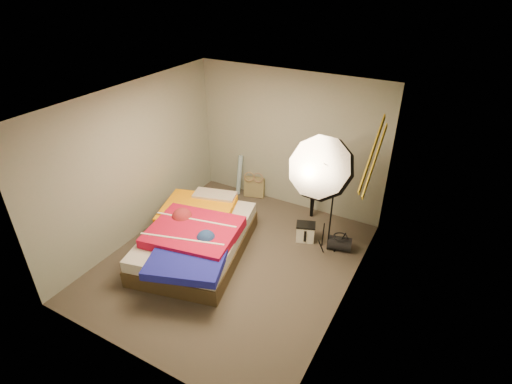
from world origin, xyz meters
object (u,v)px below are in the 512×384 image
Objects in this scene: camera_case at (305,233)px; duffel_bag at (340,243)px; bed at (196,237)px; photo_umbrella at (322,169)px; tote_bag at (254,187)px; camera_tripod at (314,182)px; wrapping_roll at (239,175)px.

duffel_bag is (0.58, 0.03, -0.03)m from camera_case.
bed is at bearing -159.96° from camera_case.
tote_bag is at bearing 148.65° from photo_umbrella.
camera_tripod is (1.26, -0.14, 0.51)m from tote_bag.
bed is at bearing -78.58° from wrapping_roll.
photo_umbrella reaches higher than wrapping_roll.
wrapping_roll is 0.39× the size of photo_umbrella.
wrapping_roll is 2.01m from bed.
bed is 2.19m from photo_umbrella.
camera_case is (1.43, -0.85, -0.05)m from tote_bag.
wrapping_roll is 1.96m from camera_case.
tote_bag is 0.19× the size of photo_umbrella.
camera_tripod reaches higher than camera_case.
tote_bag is 0.16× the size of bed.
photo_umbrella reaches higher than bed.
photo_umbrella reaches higher than tote_bag.
duffel_bag is 2.27m from bed.
bed is at bearing -148.51° from photo_umbrella.
photo_umbrella reaches higher than duffel_bag.
camera_tripod is at bearing 57.59° from bed.
photo_umbrella is 1.65× the size of camera_tripod.
wrapping_roll reaches higher than bed.
camera_case is (1.75, -0.83, -0.25)m from wrapping_roll.
tote_bag reaches higher than duffel_bag.
tote_bag is at bearing 4.06° from wrapping_roll.
wrapping_roll is at bearing 134.67° from camera_case.
duffel_bag is (2.01, -0.82, -0.08)m from tote_bag.
bed is (-1.93, -1.17, 0.19)m from duffel_bag.
duffel_bag is at bearing -16.67° from camera_case.
photo_umbrella is at bearing -26.55° from wrapping_roll.
wrapping_roll is at bearing 148.38° from duffel_bag.
wrapping_roll reaches higher than duffel_bag.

